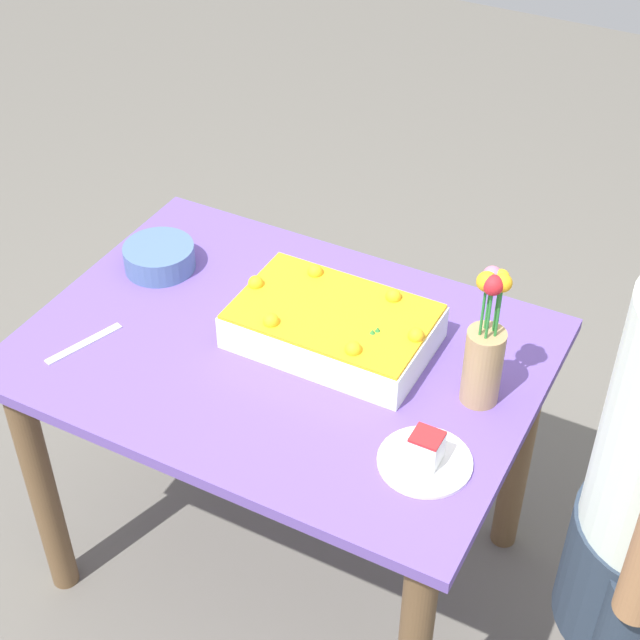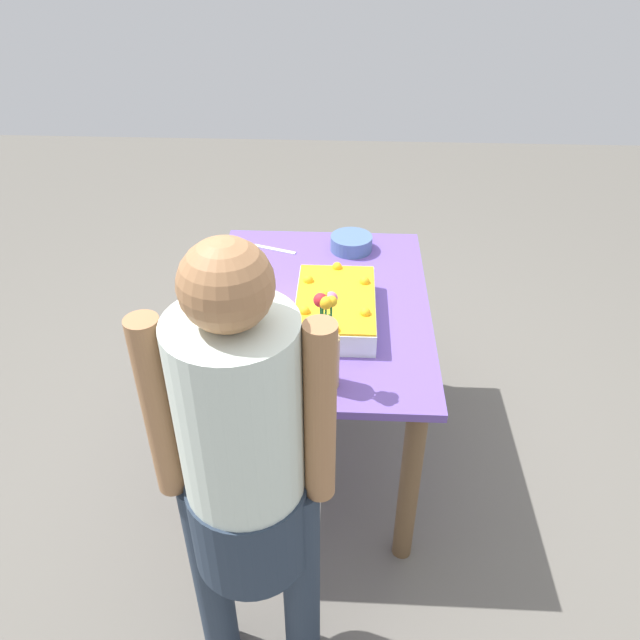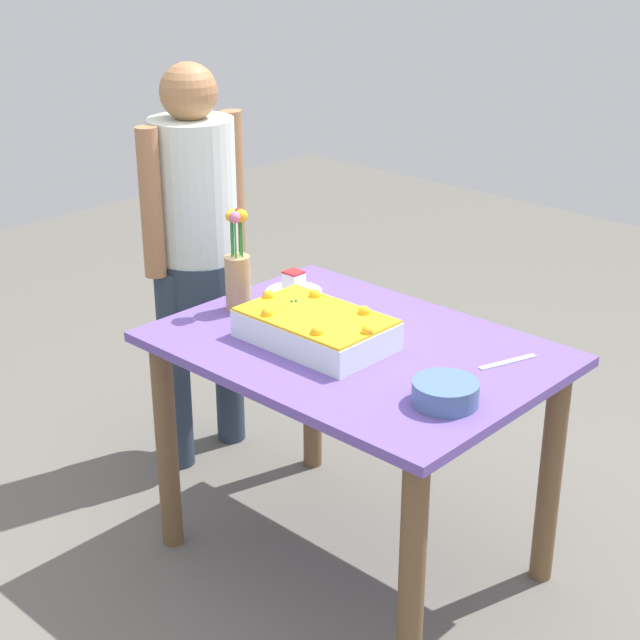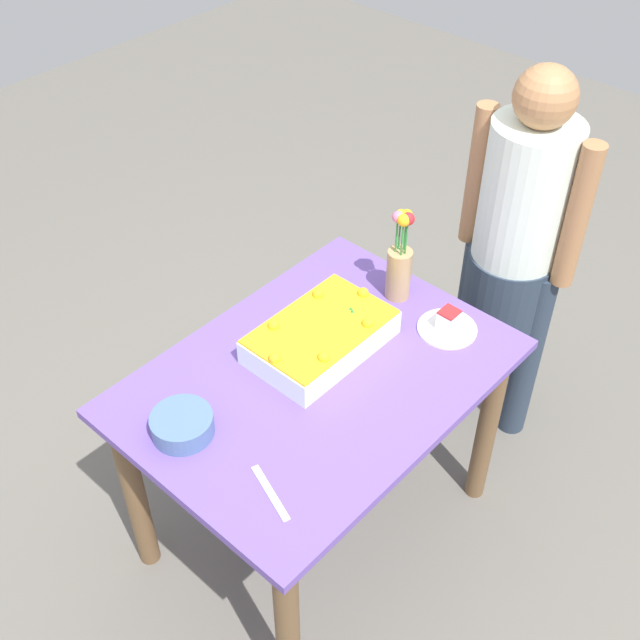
% 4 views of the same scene
% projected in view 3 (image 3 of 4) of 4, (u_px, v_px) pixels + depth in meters
% --- Properties ---
extents(ground_plane, '(8.00, 8.00, 0.00)m').
position_uv_depth(ground_plane, '(352.00, 558.00, 3.21)').
color(ground_plane, '#646058').
extents(dining_table, '(1.15, 0.83, 0.77)m').
position_uv_depth(dining_table, '(354.00, 387.00, 2.96)').
color(dining_table, '#684DA6').
rests_on(dining_table, ground_plane).
extents(sheet_cake, '(0.44, 0.28, 0.11)m').
position_uv_depth(sheet_cake, '(316.00, 328.00, 2.90)').
color(sheet_cake, white).
rests_on(sheet_cake, dining_table).
extents(serving_plate_with_slice, '(0.19, 0.19, 0.08)m').
position_uv_depth(serving_plate_with_slice, '(294.00, 287.00, 3.28)').
color(serving_plate_with_slice, white).
rests_on(serving_plate_with_slice, dining_table).
extents(cake_knife, '(0.08, 0.19, 0.00)m').
position_uv_depth(cake_knife, '(508.00, 362.00, 2.79)').
color(cake_knife, silver).
rests_on(cake_knife, dining_table).
extents(flower_vase, '(0.08, 0.08, 0.34)m').
position_uv_depth(flower_vase, '(238.00, 270.00, 3.10)').
color(flower_vase, tan).
rests_on(flower_vase, dining_table).
extents(fruit_bowl, '(0.18, 0.18, 0.06)m').
position_uv_depth(fruit_bowl, '(445.00, 393.00, 2.55)').
color(fruit_bowl, '#4D6B97').
rests_on(fruit_bowl, dining_table).
extents(person_standing, '(0.31, 0.45, 1.49)m').
position_uv_depth(person_standing, '(196.00, 243.00, 3.51)').
color(person_standing, '#2A3748').
rests_on(person_standing, ground_plane).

